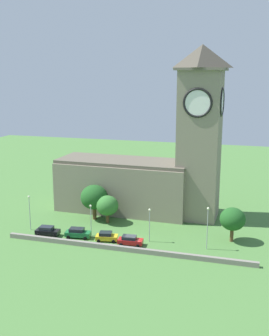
% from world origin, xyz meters
% --- Properties ---
extents(ground_plane, '(200.00, 200.00, 0.00)m').
position_xyz_m(ground_plane, '(0.00, 15.00, 0.00)').
color(ground_plane, '#477538').
extents(church, '(36.34, 12.00, 35.87)m').
position_xyz_m(church, '(-0.37, 16.66, 10.79)').
color(church, gray).
rests_on(church, ground).
extents(quay_barrier, '(44.96, 0.70, 0.85)m').
position_xyz_m(quay_barrier, '(0.00, -4.83, 0.42)').
color(quay_barrier, gray).
rests_on(quay_barrier, ground).
extents(car_black, '(4.67, 2.55, 1.82)m').
position_xyz_m(car_black, '(-16.28, -2.12, 0.92)').
color(car_black, black).
rests_on(car_black, ground).
extents(car_green, '(4.95, 2.74, 1.87)m').
position_xyz_m(car_green, '(-10.30, -1.49, 0.95)').
color(car_green, '#1E6B38').
rests_on(car_green, ground).
extents(car_yellow, '(4.32, 2.89, 1.74)m').
position_xyz_m(car_yellow, '(-4.56, -1.45, 0.87)').
color(car_yellow, gold).
rests_on(car_yellow, ground).
extents(car_red, '(4.61, 2.55, 1.73)m').
position_xyz_m(car_red, '(0.16, -2.01, 0.87)').
color(car_red, red).
rests_on(car_red, ground).
extents(streetlamp_west_end, '(0.44, 0.44, 7.01)m').
position_xyz_m(streetlamp_west_end, '(-20.92, -0.36, 4.68)').
color(streetlamp_west_end, '#9EA0A5').
rests_on(streetlamp_west_end, ground).
extents(streetlamp_west_mid, '(0.44, 0.44, 6.16)m').
position_xyz_m(streetlamp_west_mid, '(-8.23, 0.10, 4.19)').
color(streetlamp_west_mid, '#9EA0A5').
rests_on(streetlamp_west_mid, ground).
extents(streetlamp_central, '(0.44, 0.44, 6.34)m').
position_xyz_m(streetlamp_central, '(3.10, 0.46, 4.29)').
color(streetlamp_central, '#9EA0A5').
rests_on(streetlamp_central, ground).
extents(streetlamp_east_mid, '(0.44, 0.44, 7.70)m').
position_xyz_m(streetlamp_east_mid, '(13.59, 0.01, 5.07)').
color(streetlamp_east_mid, '#9EA0A5').
rests_on(streetlamp_east_mid, ground).
extents(tree_by_tower, '(4.66, 4.66, 6.43)m').
position_xyz_m(tree_by_tower, '(17.58, 4.81, 4.29)').
color(tree_by_tower, brown).
rests_on(tree_by_tower, ground).
extents(tree_riverside_east, '(5.74, 5.74, 7.44)m').
position_xyz_m(tree_riverside_east, '(-11.07, 9.03, 4.83)').
color(tree_riverside_east, brown).
rests_on(tree_riverside_east, ground).
extents(tree_churchyard, '(4.58, 4.58, 5.79)m').
position_xyz_m(tree_churchyard, '(-7.68, 7.69, 3.70)').
color(tree_churchyard, brown).
rests_on(tree_churchyard, ground).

